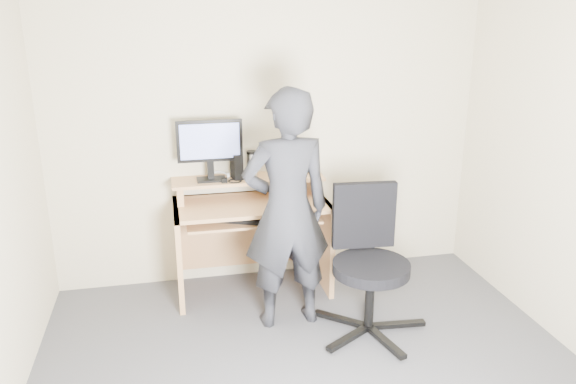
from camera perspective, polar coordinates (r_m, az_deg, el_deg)
name	(u,v)px	position (r m, az deg, el deg)	size (l,w,h in m)	color
back_wall	(269,131)	(4.56, -1.94, 6.26)	(3.50, 0.02, 2.50)	beige
desk	(250,223)	(4.52, -3.84, -3.18)	(1.20, 0.60, 0.91)	tan
monitor	(210,145)	(4.35, -7.95, 4.78)	(0.50, 0.14, 0.48)	black
external_drive	(237,166)	(4.42, -5.24, 2.62)	(0.07, 0.13, 0.20)	black
travel_mug	(252,165)	(4.47, -3.67, 2.75)	(0.08, 0.08, 0.19)	#ACADB1
smartphone	(291,175)	(4.52, 0.34, 1.78)	(0.07, 0.13, 0.01)	black
charger	(224,180)	(4.35, -6.49, 1.18)	(0.04, 0.04, 0.04)	black
headphones	(219,176)	(4.50, -6.98, 1.61)	(0.16, 0.16, 0.02)	silver
keyboard	(237,218)	(4.31, -5.20, -2.63)	(0.46, 0.18, 0.03)	black
mouse	(288,202)	(4.32, 0.05, -1.02)	(0.10, 0.06, 0.04)	black
office_chair	(368,256)	(3.96, 8.16, -6.46)	(0.78, 0.80, 1.01)	black
person	(287,211)	(3.88, -0.12, -1.91)	(0.63, 0.41, 1.71)	black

